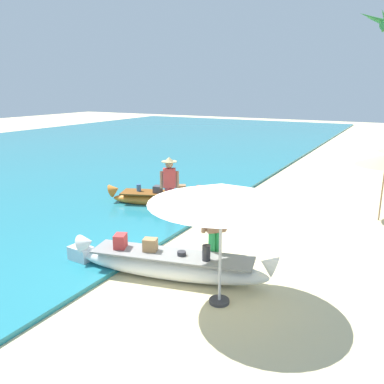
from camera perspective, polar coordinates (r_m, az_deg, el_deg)
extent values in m
plane|color=beige|center=(8.21, 0.02, -11.76)|extent=(80.00, 80.00, 0.00)
cube|color=teal|center=(22.51, -20.59, 4.69)|extent=(24.00, 56.00, 0.10)
ellipsoid|color=white|center=(7.96, -2.95, -10.69)|extent=(3.90, 1.50, 0.50)
cone|color=white|center=(7.49, 10.91, -10.17)|extent=(0.48, 0.48, 0.48)
cone|color=white|center=(8.59, -14.97, -7.07)|extent=(0.48, 0.48, 0.48)
cube|color=gray|center=(7.86, -2.98, -9.07)|extent=(3.30, 1.38, 0.04)
cube|color=#B73333|center=(8.21, -10.31, -7.05)|extent=(0.32, 0.36, 0.31)
cube|color=#9E754C|center=(7.99, -6.06, -7.64)|extent=(0.32, 0.29, 0.28)
cylinder|color=#2D2D33|center=(7.77, -1.52, -8.92)|extent=(0.17, 0.17, 0.10)
cylinder|color=#2D2D33|center=(7.53, 2.08, -8.83)|extent=(0.16, 0.16, 0.32)
ellipsoid|color=orange|center=(12.48, -2.55, -1.19)|extent=(3.99, 2.06, 0.45)
cone|color=orange|center=(12.20, 6.46, -0.31)|extent=(0.53, 0.54, 0.49)
cone|color=orange|center=(12.90, -11.11, 0.34)|extent=(0.53, 0.54, 0.49)
cube|color=brown|center=(12.42, -2.57, -0.20)|extent=(3.40, 1.85, 0.04)
cylinder|color=#386699|center=(12.69, -7.70, 0.57)|extent=(0.14, 0.14, 0.24)
cube|color=#424247|center=(12.47, -4.98, 0.37)|extent=(0.29, 0.32, 0.23)
cube|color=#9E754C|center=(12.35, -1.46, 0.39)|extent=(0.34, 0.35, 0.28)
cylinder|color=#B74C38|center=(12.19, 1.03, 0.26)|extent=(0.17, 0.17, 0.30)
cylinder|color=#B2383D|center=(11.54, -2.88, -1.41)|extent=(0.14, 0.14, 0.89)
cylinder|color=#B2383D|center=(11.54, -3.58, -1.42)|extent=(0.14, 0.14, 0.89)
cube|color=#DB3D38|center=(11.36, -3.28, 2.06)|extent=(0.42, 0.38, 0.55)
cylinder|color=#9E7051|center=(11.35, -2.12, 1.81)|extent=(0.18, 0.21, 0.50)
cylinder|color=#9E7051|center=(11.35, -4.44, 1.78)|extent=(0.18, 0.21, 0.50)
sphere|color=#9E7051|center=(11.28, -3.31, 4.02)|extent=(0.22, 0.22, 0.22)
cylinder|color=tan|center=(11.26, -3.32, 4.42)|extent=(0.44, 0.44, 0.02)
cone|color=tan|center=(11.25, -3.32, 4.77)|extent=(0.26, 0.26, 0.12)
cylinder|color=green|center=(8.08, 2.86, -8.71)|extent=(0.14, 0.14, 0.90)
cylinder|color=green|center=(8.13, 3.80, -8.58)|extent=(0.14, 0.14, 0.90)
cube|color=#9E7051|center=(7.85, 3.41, -3.87)|extent=(0.41, 0.41, 0.53)
cylinder|color=#9E7051|center=(7.81, 1.77, -4.34)|extent=(0.20, 0.19, 0.48)
cylinder|color=#9E7051|center=(7.96, 4.91, -4.01)|extent=(0.20, 0.19, 0.48)
sphere|color=#9E7051|center=(7.73, 3.46, -1.19)|extent=(0.22, 0.22, 0.22)
cylinder|color=#B7B7BC|center=(6.78, 4.11, -7.80)|extent=(0.05, 0.05, 2.15)
cone|color=silver|center=(6.48, 4.27, -0.20)|extent=(2.45, 2.45, 0.33)
cylinder|color=#333338|center=(7.25, 3.96, -15.44)|extent=(0.36, 0.36, 0.06)
cylinder|color=#8E6B47|center=(12.27, 25.81, 0.53)|extent=(0.04, 0.04, 1.90)
cone|color=#337F3D|center=(20.69, 25.58, 21.30)|extent=(1.57, 1.05, 0.89)
cone|color=#337F3D|center=(20.24, 25.36, 21.53)|extent=(1.76, 1.27, 0.88)
cube|color=silver|center=(8.89, -15.73, -8.79)|extent=(0.52, 0.35, 0.39)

